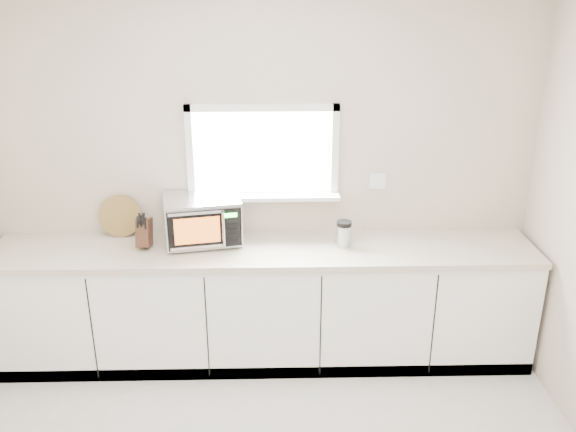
{
  "coord_description": "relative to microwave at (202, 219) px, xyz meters",
  "views": [
    {
      "loc": [
        0.08,
        -2.29,
        2.74
      ],
      "look_at": [
        0.17,
        1.55,
        1.22
      ],
      "focal_mm": 38.0,
      "sensor_mm": 36.0,
      "label": 1
    }
  ],
  "objects": [
    {
      "name": "back_wall",
      "position": [
        0.44,
        0.18,
        0.26
      ],
      "size": [
        4.0,
        0.17,
        2.7
      ],
      "color": "#B4A38F",
      "rests_on": "ground"
    },
    {
      "name": "cabinets",
      "position": [
        0.44,
        -0.12,
        -0.66
      ],
      "size": [
        3.92,
        0.6,
        0.88
      ],
      "primitive_type": "cube",
      "color": "white",
      "rests_on": "ground"
    },
    {
      "name": "countertop",
      "position": [
        0.44,
        -0.13,
        -0.2
      ],
      "size": [
        3.92,
        0.64,
        0.04
      ],
      "primitive_type": "cube",
      "color": "beige",
      "rests_on": "cabinets"
    },
    {
      "name": "microwave",
      "position": [
        0.0,
        0.0,
        0.0
      ],
      "size": [
        0.6,
        0.51,
        0.35
      ],
      "rotation": [
        0.0,
        0.0,
        0.19
      ],
      "color": "black",
      "rests_on": "countertop"
    },
    {
      "name": "knife_block",
      "position": [
        -0.41,
        -0.09,
        -0.06
      ],
      "size": [
        0.1,
        0.2,
        0.28
      ],
      "rotation": [
        0.0,
        0.0,
        -0.05
      ],
      "color": "#4A271A",
      "rests_on": "countertop"
    },
    {
      "name": "cutting_board",
      "position": [
        -0.62,
        0.12,
        -0.02
      ],
      "size": [
        0.32,
        0.08,
        0.31
      ],
      "primitive_type": "cylinder",
      "rotation": [
        1.4,
        0.0,
        0.0
      ],
      "color": "olive",
      "rests_on": "countertop"
    },
    {
      "name": "coffee_grinder",
      "position": [
        1.02,
        -0.1,
        -0.08
      ],
      "size": [
        0.13,
        0.13,
        0.19
      ],
      "rotation": [
        0.0,
        0.0,
        -0.17
      ],
      "color": "#B1B3B9",
      "rests_on": "countertop"
    }
  ]
}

